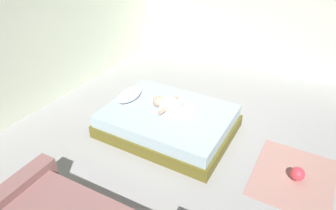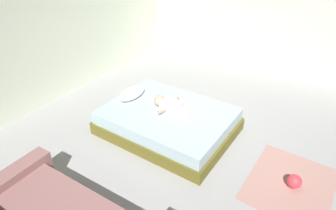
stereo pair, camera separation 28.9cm
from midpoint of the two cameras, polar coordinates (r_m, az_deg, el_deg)
ground_plane at (r=4.29m, az=9.42°, el=-8.28°), size 8.00×8.00×0.00m
wall_behind_bed at (r=5.39m, az=-20.25°, el=15.70°), size 8.00×0.12×2.81m
wall_side at (r=6.33m, az=23.06°, el=17.36°), size 0.12×6.00×2.81m
bed at (r=4.44m, az=1.87°, el=-3.25°), size 1.42×1.89×0.38m
pillow at (r=4.65m, az=-5.33°, el=2.29°), size 0.53×0.28×0.15m
baby at (r=4.33m, az=2.00°, el=0.01°), size 0.52×0.62×0.17m
toothbrush at (r=4.57m, az=3.37°, el=0.83°), size 0.04×0.13×0.02m
rug at (r=4.08m, az=24.71°, el=-13.89°), size 1.19×0.96×0.01m
toy_ball at (r=4.00m, az=25.42°, el=-13.38°), size 0.17×0.17×0.17m
baby_bottle at (r=4.40m, az=6.14°, el=-0.29°), size 0.06×0.10×0.08m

